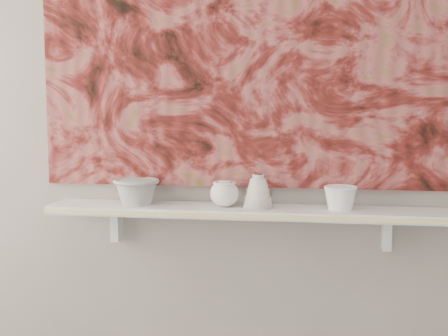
% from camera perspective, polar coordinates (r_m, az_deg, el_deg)
% --- Properties ---
extents(wall_back, '(3.60, 0.00, 3.60)m').
position_cam_1_polar(wall_back, '(2.24, 2.29, 7.48)').
color(wall_back, gray).
rests_on(wall_back, floor).
extents(shelf, '(1.40, 0.18, 0.03)m').
position_cam_1_polar(shelf, '(2.18, 1.99, -3.98)').
color(shelf, silver).
rests_on(shelf, wall_back).
extents(shelf_stripe, '(1.40, 0.01, 0.02)m').
position_cam_1_polar(shelf_stripe, '(2.09, 1.71, -4.46)').
color(shelf_stripe, beige).
rests_on(shelf_stripe, shelf).
extents(bracket_left, '(0.03, 0.06, 0.12)m').
position_cam_1_polar(bracket_left, '(2.36, -9.81, -5.11)').
color(bracket_left, silver).
rests_on(bracket_left, wall_back).
extents(bracket_right, '(0.03, 0.06, 0.12)m').
position_cam_1_polar(bracket_right, '(2.27, 14.64, -5.74)').
color(bracket_right, silver).
rests_on(bracket_right, wall_back).
extents(painting, '(1.50, 0.02, 1.10)m').
position_cam_1_polar(painting, '(2.23, 2.28, 12.36)').
color(painting, maroon).
rests_on(painting, wall_back).
extents(house_motif, '(0.09, 0.00, 0.08)m').
position_cam_1_polar(house_motif, '(2.21, 13.90, 4.24)').
color(house_motif, black).
rests_on(house_motif, painting).
extents(bowl_grey, '(0.17, 0.17, 0.09)m').
position_cam_1_polar(bowl_grey, '(2.25, -8.01, -2.12)').
color(bowl_grey, gray).
rests_on(bowl_grey, shelf).
extents(cup_cream, '(0.10, 0.10, 0.09)m').
position_cam_1_polar(cup_cream, '(2.18, 0.04, -2.36)').
color(cup_cream, white).
rests_on(cup_cream, shelf).
extents(bell_vessel, '(0.14, 0.14, 0.12)m').
position_cam_1_polar(bell_vessel, '(2.17, 3.14, -2.10)').
color(bell_vessel, beige).
rests_on(bell_vessel, shelf).
extents(bowl_white, '(0.12, 0.12, 0.08)m').
position_cam_1_polar(bowl_white, '(2.16, 10.59, -2.69)').
color(bowl_white, white).
rests_on(bowl_white, shelf).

